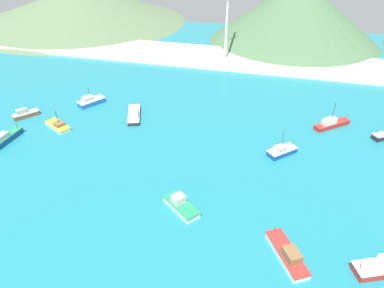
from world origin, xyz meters
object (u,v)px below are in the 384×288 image
(fishing_boat_12, at_px, (181,205))
(fishing_boat_13, at_px, (134,114))
(fishing_boat_1, at_px, (382,267))
(fishing_boat_0, at_px, (91,101))
(fishing_boat_10, at_px, (331,124))
(radio_tower, at_px, (228,7))
(fishing_boat_4, at_px, (25,114))
(fishing_boat_5, at_px, (282,151))
(fishing_boat_6, at_px, (5,139))
(fishing_boat_9, at_px, (288,254))
(fishing_boat_8, at_px, (58,126))

(fishing_boat_12, bearing_deg, fishing_boat_13, 125.46)
(fishing_boat_1, bearing_deg, fishing_boat_0, 150.03)
(fishing_boat_1, relative_size, fishing_boat_10, 0.93)
(fishing_boat_0, bearing_deg, radio_tower, 55.30)
(fishing_boat_0, xyz_separation_m, fishing_boat_4, (-13.64, -11.38, -0.06))
(fishing_boat_1, xyz_separation_m, fishing_boat_5, (-16.17, 28.63, -0.15))
(fishing_boat_6, bearing_deg, radio_tower, 58.79)
(fishing_boat_0, height_order, fishing_boat_1, fishing_boat_1)
(fishing_boat_4, distance_m, fishing_boat_13, 29.59)
(fishing_boat_4, relative_size, fishing_boat_9, 0.65)
(fishing_boat_1, height_order, fishing_boat_5, fishing_boat_5)
(fishing_boat_9, bearing_deg, fishing_boat_6, 164.78)
(fishing_boat_13, bearing_deg, fishing_boat_10, 8.60)
(fishing_boat_4, height_order, fishing_boat_8, fishing_boat_8)
(radio_tower, bearing_deg, fishing_boat_9, -73.82)
(fishing_boat_0, xyz_separation_m, fishing_boat_1, (70.82, -40.85, 0.01))
(fishing_boat_0, distance_m, fishing_boat_10, 66.70)
(fishing_boat_5, xyz_separation_m, fishing_boat_13, (-39.61, 8.10, 0.00))
(radio_tower, bearing_deg, fishing_boat_6, -121.21)
(fishing_boat_10, height_order, radio_tower, radio_tower)
(fishing_boat_1, bearing_deg, fishing_boat_6, 167.99)
(fishing_boat_4, relative_size, fishing_boat_12, 0.80)
(fishing_boat_8, xyz_separation_m, fishing_boat_9, (58.58, -27.58, 0.26))
(fishing_boat_4, xyz_separation_m, fishing_boat_8, (11.84, -2.88, -0.31))
(fishing_boat_0, relative_size, fishing_boat_8, 0.96)
(fishing_boat_8, relative_size, fishing_boat_10, 0.88)
(fishing_boat_1, height_order, fishing_boat_13, fishing_boat_1)
(fishing_boat_1, distance_m, fishing_boat_10, 44.73)
(fishing_boat_6, xyz_separation_m, radio_tower, (41.81, 69.00, 18.39))
(fishing_boat_1, xyz_separation_m, fishing_boat_10, (-4.22, 44.53, -0.05))
(fishing_boat_1, xyz_separation_m, fishing_boat_9, (-14.04, -0.99, -0.12))
(fishing_boat_8, distance_m, fishing_boat_12, 44.21)
(fishing_boat_8, height_order, fishing_boat_12, fishing_boat_8)
(fishing_boat_5, relative_size, fishing_boat_12, 0.87)
(fishing_boat_6, bearing_deg, fishing_boat_4, 105.07)
(fishing_boat_1, relative_size, fishing_boat_8, 1.05)
(fishing_boat_0, xyz_separation_m, radio_tower, (31.45, 45.43, 18.36))
(fishing_boat_10, height_order, fishing_boat_12, fishing_boat_10)
(fishing_boat_6, height_order, fishing_boat_13, fishing_boat_6)
(fishing_boat_4, distance_m, fishing_boat_5, 68.30)
(fishing_boat_10, bearing_deg, fishing_boat_1, -84.58)
(fishing_boat_4, xyz_separation_m, fishing_boat_12, (50.80, -23.78, -0.10))
(fishing_boat_0, distance_m, fishing_boat_9, 70.53)
(fishing_boat_5, bearing_deg, fishing_boat_0, 167.40)
(fishing_boat_0, bearing_deg, fishing_boat_1, -29.97)
(fishing_boat_8, bearing_deg, fishing_boat_0, 82.82)
(fishing_boat_13, distance_m, radio_tower, 55.37)
(fishing_boat_4, xyz_separation_m, fishing_boat_5, (68.30, -0.84, -0.09))
(fishing_boat_0, height_order, fishing_boat_4, fishing_boat_0)
(fishing_boat_0, bearing_deg, fishing_boat_13, -15.28)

